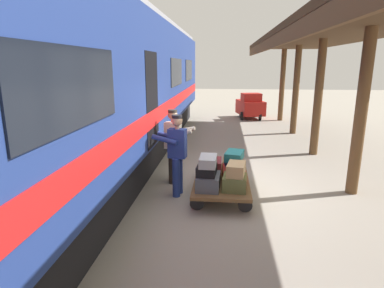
{
  "coord_description": "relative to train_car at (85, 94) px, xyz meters",
  "views": [
    {
      "loc": [
        0.44,
        6.79,
        2.69
      ],
      "look_at": [
        1.05,
        0.62,
        1.15
      ],
      "focal_mm": 30.12,
      "sensor_mm": 36.0,
      "label": 1
    }
  ],
  "objects": [
    {
      "name": "ground_plane",
      "position": [
        -3.47,
        0.0,
        -2.06
      ],
      "size": [
        60.0,
        60.0,
        0.0
      ],
      "primitive_type": "plane",
      "color": "gray"
    },
    {
      "name": "platform_canopy",
      "position": [
        -5.74,
        -0.0,
        1.2
      ],
      "size": [
        3.2,
        19.4,
        3.56
      ],
      "color": "brown",
      "rests_on": "ground_plane"
    },
    {
      "name": "train_car",
      "position": [
        0.0,
        0.0,
        0.0
      ],
      "size": [
        3.02,
        20.54,
        4.0
      ],
      "color": "navy",
      "rests_on": "ground_plane"
    },
    {
      "name": "luggage_cart",
      "position": [
        -3.01,
        0.32,
        -1.77
      ],
      "size": [
        1.17,
        2.13,
        0.34
      ],
      "color": "brown",
      "rests_on": "ground_plane"
    },
    {
      "name": "suitcase_cream_canvas",
      "position": [
        -2.76,
        -0.27,
        -1.63
      ],
      "size": [
        0.41,
        0.63,
        0.19
      ],
      "primitive_type": "cube",
      "rotation": [
        0.0,
        0.0,
        0.08
      ],
      "color": "beige",
      "rests_on": "luggage_cart"
    },
    {
      "name": "suitcase_brown_leather",
      "position": [
        -3.27,
        -0.27,
        -1.6
      ],
      "size": [
        0.5,
        0.55,
        0.25
      ],
      "primitive_type": "cube",
      "rotation": [
        0.0,
        0.0,
        -0.05
      ],
      "color": "brown",
      "rests_on": "luggage_cart"
    },
    {
      "name": "suitcase_olive_duffel",
      "position": [
        -3.27,
        0.9,
        -1.58
      ],
      "size": [
        0.49,
        0.55,
        0.28
      ],
      "primitive_type": "cube",
      "rotation": [
        0.0,
        0.0,
        -0.09
      ],
      "color": "brown",
      "rests_on": "luggage_cart"
    },
    {
      "name": "suitcase_red_plastic",
      "position": [
        -3.27,
        0.32,
        -1.6
      ],
      "size": [
        0.48,
        0.6,
        0.25
      ],
      "primitive_type": "cube",
      "rotation": [
        0.0,
        0.0,
        0.03
      ],
      "color": "#AD231E",
      "rests_on": "luggage_cart"
    },
    {
      "name": "suitcase_slate_roller",
      "position": [
        -2.76,
        0.9,
        -1.58
      ],
      "size": [
        0.46,
        0.64,
        0.28
      ],
      "primitive_type": "cube",
      "rotation": [
        0.0,
        0.0,
        -0.04
      ],
      "color": "#4C515B",
      "rests_on": "luggage_cart"
    },
    {
      "name": "suitcase_orange_carryall",
      "position": [
        -2.76,
        0.32,
        -1.63
      ],
      "size": [
        0.48,
        0.52,
        0.19
      ],
      "primitive_type": "cube",
      "rotation": [
        0.0,
        0.0,
        -0.1
      ],
      "color": "#CC6B23",
      "rests_on": "luggage_cart"
    },
    {
      "name": "suitcase_tan_vintage",
      "position": [
        -3.29,
        0.86,
        -1.33
      ],
      "size": [
        0.4,
        0.56,
        0.23
      ],
      "primitive_type": "cube",
      "rotation": [
        0.0,
        0.0,
        -0.15
      ],
      "color": "tan",
      "rests_on": "suitcase_olive_duffel"
    },
    {
      "name": "suitcase_maroon_trunk",
      "position": [
        -2.79,
        0.33,
        -1.42
      ],
      "size": [
        0.43,
        0.55,
        0.22
      ],
      "primitive_type": "cube",
      "rotation": [
        0.0,
        0.0,
        0.01
      ],
      "color": "maroon",
      "rests_on": "suitcase_orange_carryall"
    },
    {
      "name": "suitcase_navy_fabric",
      "position": [
        -3.27,
        0.3,
        -1.39
      ],
      "size": [
        0.42,
        0.58,
        0.17
      ],
      "primitive_type": "cube",
      "rotation": [
        0.0,
        0.0,
        0.12
      ],
      "color": "navy",
      "rests_on": "suitcase_red_plastic"
    },
    {
      "name": "suitcase_teal_softside",
      "position": [
        -3.27,
        0.3,
        -1.22
      ],
      "size": [
        0.44,
        0.59,
        0.18
      ],
      "primitive_type": "cube",
      "rotation": [
        0.0,
        0.0,
        -0.2
      ],
      "color": "#1E666B",
      "rests_on": "suitcase_navy_fabric"
    },
    {
      "name": "suitcase_black_hardshell",
      "position": [
        -2.73,
        0.9,
        -1.35
      ],
      "size": [
        0.4,
        0.5,
        0.2
      ],
      "primitive_type": "cube",
      "rotation": [
        0.0,
        0.0,
        -0.08
      ],
      "color": "black",
      "rests_on": "suitcase_slate_roller"
    },
    {
      "name": "suitcase_gray_aluminum",
      "position": [
        -2.75,
        0.93,
        -1.16
      ],
      "size": [
        0.33,
        0.56,
        0.18
      ],
      "primitive_type": "cube",
      "rotation": [
        0.0,
        0.0,
        -0.03
      ],
      "color": "#9EA0A5",
      "rests_on": "suitcase_black_hardshell"
    },
    {
      "name": "porter_in_overalls",
      "position": [
        -2.08,
        0.47,
        -1.14
      ],
      "size": [
        0.7,
        0.49,
        1.7
      ],
      "color": "navy",
      "rests_on": "ground_plane"
    },
    {
      "name": "porter_by_door",
      "position": [
        -1.91,
        -0.28,
        -1.14
      ],
      "size": [
        0.71,
        0.5,
        1.7
      ],
      "color": "#332D28",
      "rests_on": "ground_plane"
    },
    {
      "name": "baggage_tug",
      "position": [
        -4.37,
        -9.75,
        -1.43
      ],
      "size": [
        1.46,
        1.9,
        1.3
      ],
      "color": "#B21E19",
      "rests_on": "ground_plane"
    }
  ]
}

